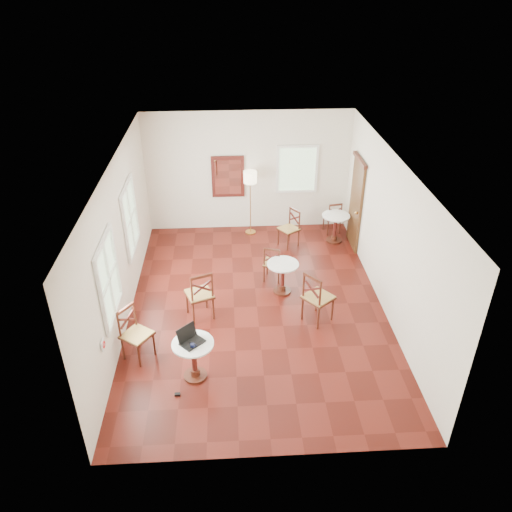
{
  "coord_description": "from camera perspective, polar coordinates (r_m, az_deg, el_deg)",
  "views": [
    {
      "loc": [
        -0.5,
        -8.02,
        5.97
      ],
      "look_at": [
        0.0,
        0.3,
        1.0
      ],
      "focal_mm": 34.93,
      "sensor_mm": 36.0,
      "label": 1
    }
  ],
  "objects": [
    {
      "name": "navy_mug",
      "position": [
        7.99,
        -7.26,
        -10.16
      ],
      "size": [
        0.1,
        0.07,
        0.08
      ],
      "color": "#101435",
      "rests_on": "cafe_table_near"
    },
    {
      "name": "chair_mid_a",
      "position": [
        10.6,
        1.93,
        -0.79
      ],
      "size": [
        0.48,
        0.48,
        0.84
      ],
      "rotation": [
        0.0,
        0.0,
        2.84
      ],
      "color": "#491E12",
      "rests_on": "ground"
    },
    {
      "name": "floor_lamp",
      "position": [
        12.08,
        -0.67,
        8.54
      ],
      "size": [
        0.32,
        0.32,
        1.64
      ],
      "color": "#BF8C3F",
      "rests_on": "ground"
    },
    {
      "name": "chair_near_b",
      "position": [
        8.81,
        -13.62,
        -8.66
      ],
      "size": [
        0.64,
        0.64,
        0.99
      ],
      "rotation": [
        0.0,
        0.0,
        0.96
      ],
      "color": "#491E12",
      "rests_on": "ground"
    },
    {
      "name": "room_shell",
      "position": [
        9.25,
        -0.36,
        4.64
      ],
      "size": [
        5.02,
        7.02,
        3.01
      ],
      "color": "silver",
      "rests_on": "ground"
    },
    {
      "name": "chair_back_b",
      "position": [
        11.91,
        3.86,
        3.18
      ],
      "size": [
        0.59,
        0.59,
        0.92
      ],
      "rotation": [
        0.0,
        0.0,
        -0.97
      ],
      "color": "#491E12",
      "rests_on": "ground"
    },
    {
      "name": "cafe_table_back",
      "position": [
        12.24,
        9.06,
        3.51
      ],
      "size": [
        0.67,
        0.67,
        0.7
      ],
      "color": "#491E12",
      "rests_on": "ground"
    },
    {
      "name": "cafe_table_near",
      "position": [
        8.28,
        -7.13,
        -11.3
      ],
      "size": [
        0.68,
        0.68,
        0.72
      ],
      "color": "#491E12",
      "rests_on": "ground"
    },
    {
      "name": "cafe_table_mid",
      "position": [
        10.21,
        3.06,
        -2.11
      ],
      "size": [
        0.65,
        0.65,
        0.69
      ],
      "color": "#491E12",
      "rests_on": "ground"
    },
    {
      "name": "ground",
      "position": [
        10.01,
        0.1,
        -5.81
      ],
      "size": [
        7.0,
        7.0,
        0.0
      ],
      "primitive_type": "plane",
      "color": "#53150E",
      "rests_on": "ground"
    },
    {
      "name": "chair_mid_b",
      "position": [
        9.41,
        7.03,
        -4.72
      ],
      "size": [
        0.7,
        0.7,
        1.07
      ],
      "rotation": [
        0.0,
        0.0,
        2.25
      ],
      "color": "#491E12",
      "rests_on": "ground"
    },
    {
      "name": "chair_near_a",
      "position": [
        9.5,
        -6.46,
        -4.38
      ],
      "size": [
        0.63,
        0.63,
        1.05
      ],
      "rotation": [
        0.0,
        0.0,
        3.51
      ],
      "color": "#491E12",
      "rests_on": "ground"
    },
    {
      "name": "chair_back_a",
      "position": [
        12.65,
        8.77,
        4.41
      ],
      "size": [
        0.45,
        0.45,
        0.84
      ],
      "rotation": [
        0.0,
        0.0,
        3.31
      ],
      "color": "#491E12",
      "rests_on": "ground"
    },
    {
      "name": "power_adapter",
      "position": [
        8.31,
        -9.0,
        -15.38
      ],
      "size": [
        0.09,
        0.05,
        0.04
      ],
      "primitive_type": "cube",
      "color": "black",
      "rests_on": "ground"
    },
    {
      "name": "water_glass",
      "position": [
        8.2,
        -6.9,
        -8.86
      ],
      "size": [
        0.05,
        0.05,
        0.09
      ],
      "primitive_type": "cylinder",
      "color": "white",
      "rests_on": "cafe_table_near"
    },
    {
      "name": "laptop",
      "position": [
        8.1,
        -7.58,
        -9.33
      ],
      "size": [
        0.47,
        0.47,
        0.26
      ],
      "rotation": [
        0.0,
        0.0,
        0.76
      ],
      "color": "black",
      "rests_on": "cafe_table_near"
    },
    {
      "name": "mouse",
      "position": [
        8.08,
        -7.4,
        -9.85
      ],
      "size": [
        0.11,
        0.09,
        0.04
      ],
      "primitive_type": "ellipsoid",
      "rotation": [
        0.0,
        0.0,
        -0.36
      ],
      "color": "black",
      "rests_on": "cafe_table_near"
    }
  ]
}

